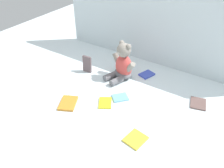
{
  "coord_description": "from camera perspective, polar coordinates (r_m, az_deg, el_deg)",
  "views": [
    {
      "loc": [
        0.62,
        -1.09,
        0.96
      ],
      "look_at": [
        -0.02,
        -0.1,
        0.1
      ],
      "focal_mm": 36.39,
      "sensor_mm": 36.0,
      "label": 1
    }
  ],
  "objects": [
    {
      "name": "book_case_2",
      "position": [
        1.74,
        8.73,
        2.39
      ],
      "size": [
        0.11,
        0.13,
        0.01
      ],
      "primitive_type": "cube",
      "rotation": [
        0.0,
        0.0,
        5.95
      ],
      "color": "#384BBB",
      "rests_on": "ground_plane"
    },
    {
      "name": "book_case_4",
      "position": [
        1.75,
        -6.28,
        4.99
      ],
      "size": [
        0.07,
        0.03,
        0.13
      ],
      "primitive_type": "cube",
      "rotation": [
        -0.04,
        0.0,
        0.11
      ],
      "color": "#5F4D4F",
      "rests_on": "ground_plane"
    },
    {
      "name": "book_case_5",
      "position": [
        1.56,
        20.82,
        -4.59
      ],
      "size": [
        0.12,
        0.14,
        0.01
      ],
      "primitive_type": "cube",
      "rotation": [
        0.0,
        0.0,
        3.38
      ],
      "color": "brown",
      "rests_on": "ground_plane"
    },
    {
      "name": "book_case_0",
      "position": [
        1.48,
        -10.97,
        -4.74
      ],
      "size": [
        0.15,
        0.17,
        0.02
      ],
      "primitive_type": "cube",
      "rotation": [
        0.0,
        0.0,
        0.45
      ],
      "color": "orange",
      "rests_on": "ground_plane"
    },
    {
      "name": "book_case_6",
      "position": [
        1.46,
        -1.73,
        -4.74
      ],
      "size": [
        0.12,
        0.13,
        0.01
      ],
      "primitive_type": "cube",
      "rotation": [
        0.0,
        0.0,
        3.68
      ],
      "color": "yellow",
      "rests_on": "ground_plane"
    },
    {
      "name": "teddy_bear",
      "position": [
        1.65,
        2.73,
        4.77
      ],
      "size": [
        0.23,
        0.23,
        0.28
      ],
      "rotation": [
        0.0,
        0.0,
        -0.33
      ],
      "color": "#D84C47",
      "rests_on": "ground_plane"
    },
    {
      "name": "book_case_1",
      "position": [
        1.5,
        2.06,
        -3.42
      ],
      "size": [
        0.12,
        0.13,
        0.01
      ],
      "primitive_type": "cube",
      "rotation": [
        0.0,
        0.0,
        2.42
      ],
      "color": "#74B8E4",
      "rests_on": "ground_plane"
    },
    {
      "name": "book_case_3",
      "position": [
        1.26,
        5.91,
        -13.6
      ],
      "size": [
        0.12,
        0.13,
        0.01
      ],
      "primitive_type": "cube",
      "rotation": [
        0.0,
        0.0,
        2.98
      ],
      "color": "yellow",
      "rests_on": "ground_plane"
    },
    {
      "name": "ground_plane",
      "position": [
        1.58,
        2.67,
        -1.41
      ],
      "size": [
        3.2,
        3.2,
        0.0
      ],
      "primitive_type": "plane",
      "color": "silver"
    },
    {
      "name": "backdrop_drape",
      "position": [
        1.8,
        10.85,
        14.47
      ],
      "size": [
        1.59,
        0.03,
        0.63
      ],
      "primitive_type": "cube",
      "color": "silver",
      "rests_on": "ground_plane"
    }
  ]
}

